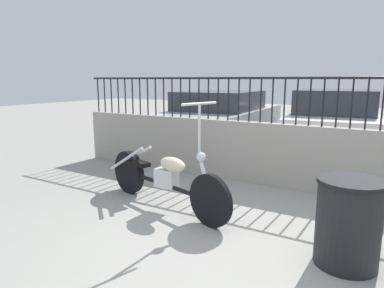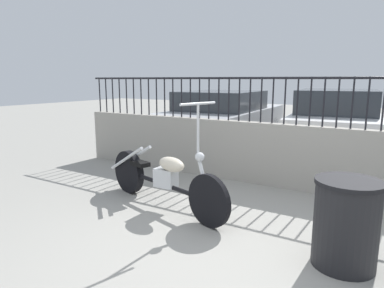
{
  "view_description": "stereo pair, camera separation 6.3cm",
  "coord_description": "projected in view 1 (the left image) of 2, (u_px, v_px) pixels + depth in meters",
  "views": [
    {
      "loc": [
        1.27,
        -2.78,
        1.65
      ],
      "look_at": [
        -1.31,
        1.54,
        0.7
      ],
      "focal_mm": 32.0,
      "sensor_mm": 36.0,
      "label": 1
    },
    {
      "loc": [
        1.32,
        -2.74,
        1.65
      ],
      "look_at": [
        -1.31,
        1.54,
        0.7
      ],
      "focal_mm": 32.0,
      "sensor_mm": 36.0,
      "label": 2
    }
  ],
  "objects": [
    {
      "name": "trash_bin",
      "position": [
        348.0,
        222.0,
        3.04
      ],
      "size": [
        0.58,
        0.58,
        0.8
      ],
      "color": "black",
      "rests_on": "ground_plane"
    },
    {
      "name": "car_white",
      "position": [
        334.0,
        122.0,
        7.63
      ],
      "size": [
        2.15,
        4.17,
        1.43
      ],
      "rotation": [
        0.0,
        0.0,
        1.68
      ],
      "color": "black",
      "rests_on": "ground_plane"
    },
    {
      "name": "fence_railing",
      "position": [
        297.0,
        93.0,
        5.0
      ],
      "size": [
        8.32,
        0.04,
        0.7
      ],
      "color": "black",
      "rests_on": "low_wall"
    },
    {
      "name": "car_silver",
      "position": [
        222.0,
        118.0,
        8.54
      ],
      "size": [
        2.09,
        4.33,
        1.37
      ],
      "rotation": [
        0.0,
        0.0,
        1.62
      ],
      "color": "black",
      "rests_on": "ground_plane"
    },
    {
      "name": "ground_plane",
      "position": [
        227.0,
        254.0,
        3.29
      ],
      "size": [
        40.0,
        40.0,
        0.0
      ],
      "primitive_type": "plane",
      "color": "gray"
    },
    {
      "name": "low_wall",
      "position": [
        294.0,
        157.0,
        5.18
      ],
      "size": [
        8.32,
        0.18,
        0.99
      ],
      "color": "#9E998E",
      "rests_on": "ground_plane"
    },
    {
      "name": "motorcycle_black",
      "position": [
        159.0,
        176.0,
        4.51
      ],
      "size": [
        2.28,
        0.85,
        1.41
      ],
      "rotation": [
        0.0,
        0.0,
        -0.28
      ],
      "color": "black",
      "rests_on": "ground_plane"
    }
  ]
}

